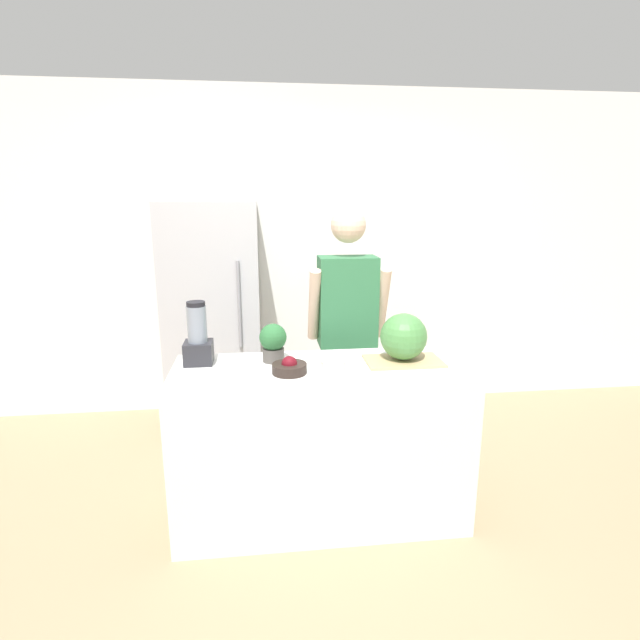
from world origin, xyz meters
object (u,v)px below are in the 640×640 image
Objects in this scene: refrigerator at (214,318)px; blender at (198,339)px; bowl_cherries at (289,367)px; potted_plant at (273,341)px; bowl_cream at (333,363)px; person at (347,334)px; watermelon at (404,337)px.

refrigerator is 1.13m from blender.
refrigerator is 5.08× the size of blender.
potted_plant reaches higher than bowl_cherries.
bowl_cream is at bearing -61.72° from refrigerator.
refrigerator reaches higher than potted_plant.
potted_plant is at bearing -2.19° from blender.
refrigerator is at bearing 144.99° from person.
bowl_cream is at bearing -33.81° from potted_plant.
watermelon reaches higher than bowl_cherries.
blender is (-0.70, 0.22, 0.09)m from bowl_cream.
watermelon is 1.20× the size of potted_plant.
person is 4.99× the size of blender.
refrigerator reaches higher than bowl_cherries.
bowl_cherries is (-0.63, -0.11, -0.11)m from watermelon.
potted_plant is (-0.30, 0.20, 0.07)m from bowl_cream.
person is 1.02m from blender.
person is 6.69× the size of watermelon.
bowl_cherries is at bearing -179.55° from bowl_cream.
person reaches higher than potted_plant.
refrigerator is at bearing 90.73° from blender.
refrigerator is 6.82× the size of watermelon.
watermelon is 0.65m from bowl_cherries.
blender is at bearing -152.03° from person.
bowl_cream is (0.22, 0.00, 0.01)m from bowl_cherries.
refrigerator is at bearing 118.28° from bowl_cream.
bowl_cream is at bearing 0.45° from bowl_cherries.
watermelon is 0.75× the size of blender.
refrigerator is 13.88× the size of bowl_cream.
bowl_cream is (0.72, -1.33, 0.06)m from refrigerator.
blender is (0.01, -1.11, 0.16)m from refrigerator.
person is 9.55× the size of bowl_cherries.
watermelon is 0.71m from potted_plant.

